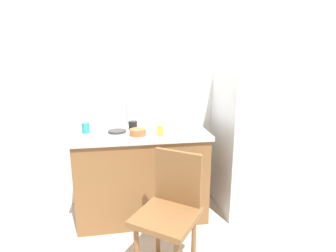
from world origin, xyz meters
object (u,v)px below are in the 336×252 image
object	(u,v)px
cup_black	(133,125)
cup_teal	(86,128)
refrigerator	(245,142)
terracotta_bowl	(138,132)
hotplate	(117,131)
cup_yellow	(160,131)
chair	(170,209)
dish_tray	(181,128)

from	to	relation	value
cup_black	cup_teal	bearing A→B (deg)	-172.96
refrigerator	terracotta_bowl	distance (m)	1.12
terracotta_bowl	cup_teal	xyz separation A→B (m)	(-0.47, 0.16, 0.02)
hotplate	cup_yellow	size ratio (longest dim) A/B	1.95
chair	cup_yellow	xyz separation A→B (m)	(0.02, 0.60, 0.41)
hotplate	cup_yellow	world-z (taller)	cup_yellow
refrigerator	cup_yellow	xyz separation A→B (m)	(-0.90, -0.17, 0.21)
hotplate	dish_tray	bearing A→B (deg)	-2.18
terracotta_bowl	dish_tray	bearing A→B (deg)	15.32
refrigerator	cup_black	size ratio (longest dim) A/B	16.80
refrigerator	dish_tray	xyz separation A→B (m)	(-0.68, -0.02, 0.19)
terracotta_bowl	cup_teal	distance (m)	0.49
hotplate	cup_black	xyz separation A→B (m)	(0.15, 0.08, 0.03)
cup_teal	cup_yellow	bearing A→B (deg)	-16.80
hotplate	cup_teal	xyz separation A→B (m)	(-0.28, 0.03, 0.04)
cup_black	cup_teal	world-z (taller)	cup_teal
dish_tray	hotplate	world-z (taller)	dish_tray
terracotta_bowl	cup_yellow	bearing A→B (deg)	-10.28
terracotta_bowl	hotplate	distance (m)	0.23
terracotta_bowl	hotplate	world-z (taller)	terracotta_bowl
hotplate	chair	bearing A→B (deg)	-64.77
refrigerator	cup_black	xyz separation A→B (m)	(-1.13, 0.08, 0.20)
chair	dish_tray	size ratio (longest dim) A/B	3.18
refrigerator	chair	xyz separation A→B (m)	(-0.91, -0.77, -0.21)
dish_tray	refrigerator	bearing A→B (deg)	1.64
terracotta_bowl	refrigerator	bearing A→B (deg)	6.97
chair	cup_black	world-z (taller)	cup_black
refrigerator	cup_teal	size ratio (longest dim) A/B	14.92
cup_yellow	refrigerator	bearing A→B (deg)	10.72
chair	cup_black	size ratio (longest dim) A/B	10.61
chair	cup_yellow	distance (m)	0.73
cup_yellow	dish_tray	bearing A→B (deg)	34.32
terracotta_bowl	cup_teal	bearing A→B (deg)	160.55
dish_tray	hotplate	size ratio (longest dim) A/B	1.65
dish_tray	terracotta_bowl	xyz separation A→B (m)	(-0.42, -0.11, 0.00)
dish_tray	cup_black	size ratio (longest dim) A/B	3.34
cup_teal	dish_tray	bearing A→B (deg)	-3.24
chair	cup_black	bearing A→B (deg)	140.75
terracotta_bowl	cup_yellow	world-z (taller)	cup_yellow
cup_black	hotplate	bearing A→B (deg)	-151.92
dish_tray	cup_black	world-z (taller)	cup_black
cup_yellow	cup_teal	bearing A→B (deg)	163.20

